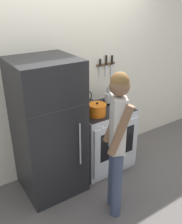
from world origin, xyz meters
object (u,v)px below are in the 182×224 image
person (117,139)px  tea_kettle (87,103)px  dutch_oven_pot (97,110)px  stove_range (103,137)px  utensil_jar (108,97)px  refrigerator (48,129)px

person → tea_kettle: bearing=12.1°
dutch_oven_pot → stove_range: bearing=30.1°
utensil_jar → person: size_ratio=0.17×
utensil_jar → person: person is taller
dutch_oven_pot → person: (-0.22, -0.67, -0.03)m
utensil_jar → person: (-0.58, -0.93, -0.03)m
stove_range → tea_kettle: 0.55m
refrigerator → utensil_jar: bearing=9.3°
tea_kettle → utensil_jar: bearing=1.0°
person → refrigerator: bearing=55.1°
dutch_oven_pot → utensil_jar: bearing=35.5°
dutch_oven_pot → tea_kettle: (0.01, 0.25, -0.01)m
dutch_oven_pot → person: size_ratio=0.17×
stove_range → utensil_jar: bearing=39.7°
stove_range → person: bearing=-116.8°
stove_range → dutch_oven_pot: (-0.17, -0.10, 0.51)m
tea_kettle → person: size_ratio=0.15×
utensil_jar → dutch_oven_pot: bearing=-144.5°
stove_range → utensil_jar: size_ratio=3.26×
refrigerator → person: bearing=-61.0°
dutch_oven_pot → refrigerator: bearing=171.6°
dutch_oven_pot → utensil_jar: (0.37, 0.26, -0.00)m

